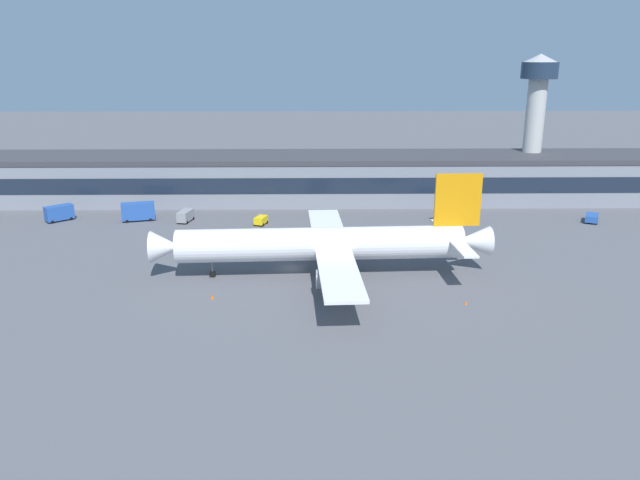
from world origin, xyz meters
TOP-DOWN VIEW (x-y plane):
  - ground_plane at (0.00, 0.00)m, footprint 600.00×600.00m
  - terminal_building at (0.00, 51.90)m, footprint 195.31×19.43m
  - airliner at (6.05, -3.37)m, footprint 57.44×49.05m
  - control_tower at (60.71, 55.73)m, footprint 9.04×9.04m
  - baggage_tug at (-7.44, 28.67)m, footprint 3.01×4.04m
  - stair_truck at (-53.07, 32.54)m, footprint 6.06×5.80m
  - catering_truck at (-35.11, 32.57)m, footprint 7.63×4.37m
  - fuel_truck at (35.70, 30.14)m, footprint 8.41×2.85m
  - pushback_tractor at (66.30, 29.63)m, footprint 4.46×5.46m
  - crew_van at (-24.46, 31.60)m, footprint 3.20×5.54m
  - traffic_cone_0 at (26.87, -16.63)m, footprint 0.46×0.46m
  - traffic_cone_1 at (-11.70, -13.90)m, footprint 0.56×0.56m

SIDE VIEW (x-z plane):
  - ground_plane at x=0.00m, z-range 0.00..0.00m
  - traffic_cone_0 at x=26.87m, z-range 0.00..0.57m
  - traffic_cone_1 at x=-11.70m, z-range 0.00..0.70m
  - pushback_tractor at x=66.30m, z-range 0.17..1.92m
  - baggage_tug at x=-7.44m, z-range 0.16..2.01m
  - crew_van at x=-24.46m, z-range 0.18..2.73m
  - fuel_truck at x=35.70m, z-range 0.21..3.56m
  - stair_truck at x=-53.07m, z-range 0.20..3.75m
  - catering_truck at x=-35.11m, z-range 0.22..4.37m
  - airliner at x=6.05m, z-range -3.10..14.15m
  - terminal_building at x=0.00m, z-range 0.02..11.76m
  - control_tower at x=60.71m, z-range 4.21..40.28m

